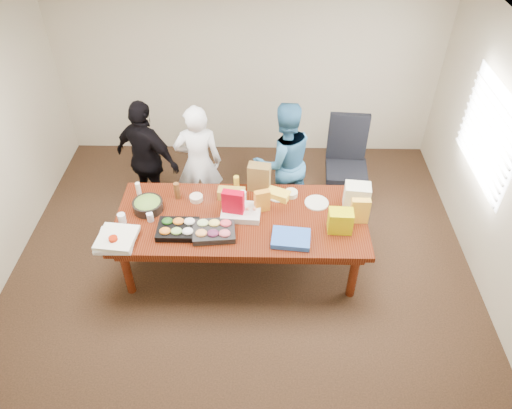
{
  "coord_description": "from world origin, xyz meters",
  "views": [
    {
      "loc": [
        0.25,
        -3.99,
        4.4
      ],
      "look_at": [
        0.17,
        0.1,
        0.86
      ],
      "focal_mm": 34.02,
      "sensor_mm": 36.0,
      "label": 1
    }
  ],
  "objects_px": {
    "conference_table": "(242,241)",
    "person_center": "(199,163)",
    "office_chair": "(347,168)",
    "sheet_cake": "(241,212)",
    "salad_bowl": "(148,206)",
    "person_right": "(284,161)"
  },
  "relations": [
    {
      "from": "office_chair",
      "to": "person_right",
      "type": "height_order",
      "value": "person_right"
    },
    {
      "from": "person_right",
      "to": "person_center",
      "type": "bearing_deg",
      "value": -14.16
    },
    {
      "from": "office_chair",
      "to": "person_center",
      "type": "height_order",
      "value": "person_center"
    },
    {
      "from": "sheet_cake",
      "to": "salad_bowl",
      "type": "relative_size",
      "value": 1.25
    },
    {
      "from": "conference_table",
      "to": "sheet_cake",
      "type": "xyz_separation_m",
      "value": [
        0.0,
        0.05,
        0.41
      ]
    },
    {
      "from": "conference_table",
      "to": "person_right",
      "type": "xyz_separation_m",
      "value": [
        0.5,
        1.0,
        0.43
      ]
    },
    {
      "from": "conference_table",
      "to": "person_center",
      "type": "distance_m",
      "value": 1.19
    },
    {
      "from": "conference_table",
      "to": "salad_bowl",
      "type": "bearing_deg",
      "value": 173.77
    },
    {
      "from": "conference_table",
      "to": "person_center",
      "type": "xyz_separation_m",
      "value": [
        -0.57,
        0.95,
        0.43
      ]
    },
    {
      "from": "person_center",
      "to": "salad_bowl",
      "type": "xyz_separation_m",
      "value": [
        -0.48,
        -0.83,
        -0.0
      ]
    },
    {
      "from": "conference_table",
      "to": "salad_bowl",
      "type": "height_order",
      "value": "salad_bowl"
    },
    {
      "from": "office_chair",
      "to": "sheet_cake",
      "type": "distance_m",
      "value": 1.73
    },
    {
      "from": "person_center",
      "to": "salad_bowl",
      "type": "distance_m",
      "value": 0.96
    },
    {
      "from": "person_right",
      "to": "salad_bowl",
      "type": "height_order",
      "value": "person_right"
    },
    {
      "from": "person_center",
      "to": "sheet_cake",
      "type": "height_order",
      "value": "person_center"
    },
    {
      "from": "office_chair",
      "to": "salad_bowl",
      "type": "relative_size",
      "value": 3.56
    },
    {
      "from": "sheet_cake",
      "to": "conference_table",
      "type": "bearing_deg",
      "value": -87.47
    },
    {
      "from": "conference_table",
      "to": "salad_bowl",
      "type": "distance_m",
      "value": 1.15
    },
    {
      "from": "conference_table",
      "to": "person_right",
      "type": "relative_size",
      "value": 1.73
    },
    {
      "from": "person_center",
      "to": "sheet_cake",
      "type": "relative_size",
      "value": 3.75
    },
    {
      "from": "person_right",
      "to": "conference_table",
      "type": "bearing_deg",
      "value": 46.37
    },
    {
      "from": "office_chair",
      "to": "sheet_cake",
      "type": "bearing_deg",
      "value": -136.5
    }
  ]
}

